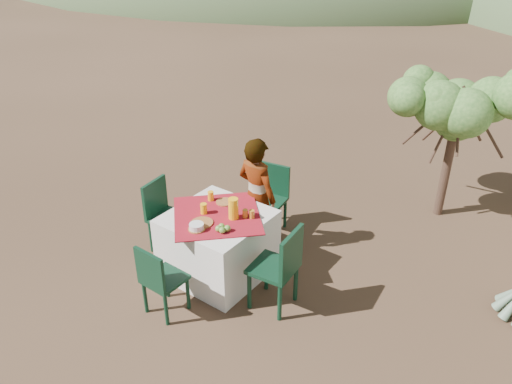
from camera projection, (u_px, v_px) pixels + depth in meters
ground at (275, 273)px, 5.76m from camera, size 160.00×160.00×0.00m
table at (218, 244)px, 5.61m from camera, size 1.30×1.30×0.76m
chair_far at (271, 195)px, 6.39m from camera, size 0.46×0.46×0.87m
chair_near at (159, 278)px, 4.95m from camera, size 0.39×0.39×0.82m
chair_left at (163, 212)px, 6.00m from camera, size 0.46×0.46×0.89m
chair_right at (280, 266)px, 5.02m from camera, size 0.48×0.48×0.95m
person at (257, 196)px, 5.86m from camera, size 0.57×0.40×1.46m
shrub_tree at (464, 113)px, 6.24m from camera, size 1.57×1.54×1.84m
plate_far at (225, 202)px, 5.66m from camera, size 0.20×0.20×0.01m
plate_near at (202, 223)px, 5.28m from camera, size 0.24×0.24×0.01m
glass_far at (211, 196)px, 5.69m from camera, size 0.07×0.07×0.11m
glass_near at (204, 209)px, 5.43m from camera, size 0.07×0.07×0.12m
juice_pitcher at (233, 209)px, 5.32m from camera, size 0.11×0.11×0.24m
bowl_plate at (197, 229)px, 5.17m from camera, size 0.18×0.18×0.01m
white_bowl at (197, 226)px, 5.15m from camera, size 0.15×0.15×0.06m
jar_left at (245, 213)px, 5.37m from camera, size 0.06×0.06×0.09m
jar_right at (252, 214)px, 5.35m from camera, size 0.06×0.06×0.09m
napkin_holder at (235, 214)px, 5.37m from camera, size 0.08×0.05×0.09m
fruit_cluster at (222, 228)px, 5.13m from camera, size 0.14×0.13×0.07m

